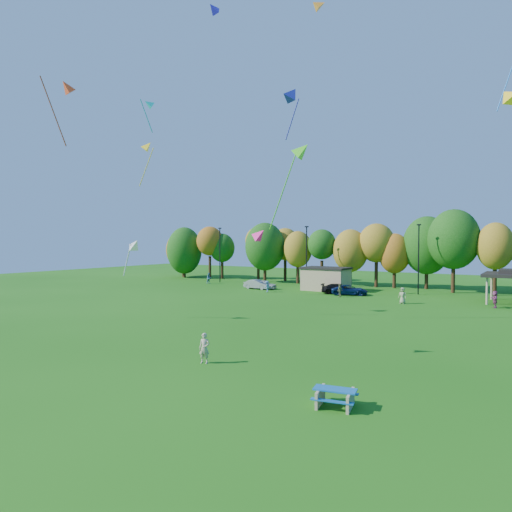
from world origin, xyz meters
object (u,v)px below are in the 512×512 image
Objects in this scene: car_a at (263,284)px; car_d at (339,289)px; kite_flyer at (204,348)px; picnic_table at (335,396)px; car_b at (258,284)px; car_c at (349,290)px.

car_a is 0.84× the size of car_d.
kite_flyer is 0.38× the size of car_d.
picnic_table is 46.27m from car_b.
picnic_table is 0.44× the size of car_d.
picnic_table is at bearing -173.96° from car_d.
car_c is at bearing -95.03° from car_a.
car_a is 0.84m from car_b.
car_d is at bearing 84.81° from kite_flyer.
car_a is at bearing 101.38° from kite_flyer.
car_d is (-15.27, 37.93, 0.21)m from picnic_table.
car_c is (-4.77, 35.24, -0.23)m from kite_flyer.
car_a is 0.84× the size of car_c.
kite_flyer reaches higher than car_c.
car_c is at bearing 98.99° from picnic_table.
car_c is at bearing -118.43° from car_d.
car_b reaches higher than picnic_table.
picnic_table is 0.50× the size of car_b.
kite_flyer is 0.42× the size of car_b.
kite_flyer is at bearing -150.17° from car_b.
kite_flyer is 0.45× the size of car_a.
car_b is at bearing 115.27° from picnic_table.
car_d reaches higher than car_a.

